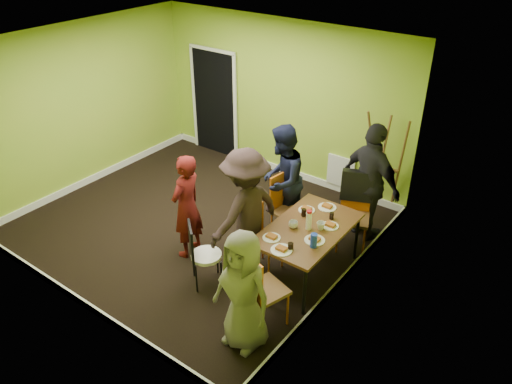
{
  "coord_description": "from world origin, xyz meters",
  "views": [
    {
      "loc": [
        4.61,
        -4.72,
        4.41
      ],
      "look_at": [
        1.13,
        0.0,
        0.98
      ],
      "focal_mm": 35.0,
      "sensor_mm": 36.0,
      "label": 1
    }
  ],
  "objects_px": {
    "chair_front_end": "(259,286)",
    "chair_back_end": "(356,194)",
    "dining_table": "(308,231)",
    "person_left_far": "(282,180)",
    "easel": "(384,166)",
    "person_front_end": "(243,291)",
    "chair_bentwood": "(201,252)",
    "person_standing": "(187,206)",
    "chair_left_near": "(261,235)",
    "thermos": "(309,221)",
    "person_back_end": "(371,183)",
    "chair_left_far": "(285,204)",
    "blue_bottle": "(314,241)",
    "orange_bottle": "(308,218)",
    "person_left_near": "(246,211)"
  },
  "relations": [
    {
      "from": "chair_front_end",
      "to": "chair_back_end",
      "type": "bearing_deg",
      "value": 105.09
    },
    {
      "from": "dining_table",
      "to": "person_left_far",
      "type": "height_order",
      "value": "person_left_far"
    },
    {
      "from": "easel",
      "to": "person_front_end",
      "type": "relative_size",
      "value": 1.14
    },
    {
      "from": "chair_bentwood",
      "to": "person_left_far",
      "type": "relative_size",
      "value": 0.54
    },
    {
      "from": "person_standing",
      "to": "person_left_far",
      "type": "distance_m",
      "value": 1.47
    },
    {
      "from": "chair_left_near",
      "to": "thermos",
      "type": "xyz_separation_m",
      "value": [
        0.59,
        0.22,
        0.35
      ]
    },
    {
      "from": "person_standing",
      "to": "person_back_end",
      "type": "xyz_separation_m",
      "value": [
        1.85,
        1.88,
        0.14
      ]
    },
    {
      "from": "thermos",
      "to": "chair_left_far",
      "type": "bearing_deg",
      "value": 142.15
    },
    {
      "from": "chair_bentwood",
      "to": "person_back_end",
      "type": "distance_m",
      "value": 2.63
    },
    {
      "from": "chair_back_end",
      "to": "blue_bottle",
      "type": "relative_size",
      "value": 6.02
    },
    {
      "from": "blue_bottle",
      "to": "orange_bottle",
      "type": "relative_size",
      "value": 2.29
    },
    {
      "from": "chair_front_end",
      "to": "chair_left_near",
      "type": "bearing_deg",
      "value": 141.89
    },
    {
      "from": "chair_front_end",
      "to": "person_back_end",
      "type": "distance_m",
      "value": 2.49
    },
    {
      "from": "thermos",
      "to": "person_left_far",
      "type": "distance_m",
      "value": 1.15
    },
    {
      "from": "chair_back_end",
      "to": "blue_bottle",
      "type": "height_order",
      "value": "chair_back_end"
    },
    {
      "from": "orange_bottle",
      "to": "person_left_far",
      "type": "height_order",
      "value": "person_left_far"
    },
    {
      "from": "chair_back_end",
      "to": "easel",
      "type": "distance_m",
      "value": 0.96
    },
    {
      "from": "chair_left_far",
      "to": "person_front_end",
      "type": "height_order",
      "value": "person_front_end"
    },
    {
      "from": "thermos",
      "to": "blue_bottle",
      "type": "xyz_separation_m",
      "value": [
        0.25,
        -0.3,
        -0.03
      ]
    },
    {
      "from": "chair_back_end",
      "to": "person_standing",
      "type": "bearing_deg",
      "value": 21.28
    },
    {
      "from": "thermos",
      "to": "person_back_end",
      "type": "distance_m",
      "value": 1.34
    },
    {
      "from": "easel",
      "to": "blue_bottle",
      "type": "relative_size",
      "value": 9.19
    },
    {
      "from": "chair_bentwood",
      "to": "thermos",
      "type": "xyz_separation_m",
      "value": [
        1.01,
        0.96,
        0.36
      ]
    },
    {
      "from": "blue_bottle",
      "to": "orange_bottle",
      "type": "xyz_separation_m",
      "value": [
        -0.35,
        0.46,
        -0.05
      ]
    },
    {
      "from": "chair_left_near",
      "to": "person_front_end",
      "type": "relative_size",
      "value": 0.62
    },
    {
      "from": "person_left_near",
      "to": "person_back_end",
      "type": "distance_m",
      "value": 1.92
    },
    {
      "from": "chair_bentwood",
      "to": "easel",
      "type": "height_order",
      "value": "easel"
    },
    {
      "from": "chair_front_end",
      "to": "chair_bentwood",
      "type": "bearing_deg",
      "value": -172.47
    },
    {
      "from": "person_front_end",
      "to": "easel",
      "type": "bearing_deg",
      "value": 91.36
    },
    {
      "from": "orange_bottle",
      "to": "chair_back_end",
      "type": "bearing_deg",
      "value": 76.28
    },
    {
      "from": "chair_back_end",
      "to": "chair_bentwood",
      "type": "relative_size",
      "value": 1.2
    },
    {
      "from": "easel",
      "to": "person_standing",
      "type": "distance_m",
      "value": 3.15
    },
    {
      "from": "blue_bottle",
      "to": "person_standing",
      "type": "height_order",
      "value": "person_standing"
    },
    {
      "from": "thermos",
      "to": "blue_bottle",
      "type": "distance_m",
      "value": 0.39
    },
    {
      "from": "blue_bottle",
      "to": "person_back_end",
      "type": "height_order",
      "value": "person_back_end"
    },
    {
      "from": "easel",
      "to": "blue_bottle",
      "type": "xyz_separation_m",
      "value": [
        0.13,
        -2.36,
        -0.0
      ]
    },
    {
      "from": "chair_left_far",
      "to": "person_left_near",
      "type": "xyz_separation_m",
      "value": [
        -0.07,
        -0.87,
        0.3
      ]
    },
    {
      "from": "chair_bentwood",
      "to": "person_left_far",
      "type": "bearing_deg",
      "value": 127.1
    },
    {
      "from": "person_front_end",
      "to": "thermos",
      "type": "bearing_deg",
      "value": 94.48
    },
    {
      "from": "person_standing",
      "to": "person_front_end",
      "type": "xyz_separation_m",
      "value": [
        1.67,
        -0.89,
        -0.02
      ]
    },
    {
      "from": "chair_front_end",
      "to": "person_back_end",
      "type": "xyz_separation_m",
      "value": [
        0.18,
        2.46,
        0.3
      ]
    },
    {
      "from": "easel",
      "to": "person_standing",
      "type": "height_order",
      "value": "easel"
    },
    {
      "from": "thermos",
      "to": "person_left_near",
      "type": "distance_m",
      "value": 0.84
    },
    {
      "from": "person_left_far",
      "to": "chair_front_end",
      "type": "bearing_deg",
      "value": 10.82
    },
    {
      "from": "chair_bentwood",
      "to": "person_left_far",
      "type": "xyz_separation_m",
      "value": [
        0.11,
        1.68,
        0.34
      ]
    },
    {
      "from": "chair_bentwood",
      "to": "person_left_near",
      "type": "bearing_deg",
      "value": 111.87
    },
    {
      "from": "person_standing",
      "to": "chair_front_end",
      "type": "bearing_deg",
      "value": 64.48
    },
    {
      "from": "chair_left_near",
      "to": "blue_bottle",
      "type": "bearing_deg",
      "value": 84.39
    },
    {
      "from": "orange_bottle",
      "to": "person_back_end",
      "type": "relative_size",
      "value": 0.04
    },
    {
      "from": "chair_left_near",
      "to": "chair_bentwood",
      "type": "bearing_deg",
      "value": -30.17
    }
  ]
}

